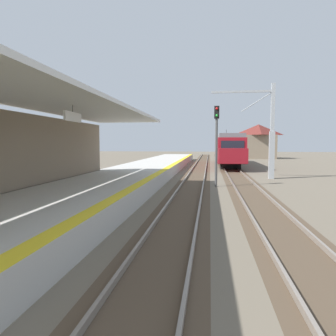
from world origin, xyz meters
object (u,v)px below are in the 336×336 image
Objects in this scene: rail_signal_post at (216,137)px; catenary_pylon_far_side at (268,133)px; approaching_train at (228,148)px; distant_trackside_house at (258,141)px.

rail_signal_post is 6.61m from catenary_pylon_far_side.
catenary_pylon_far_side is at bearing 51.06° from rail_signal_post.
distant_trackside_house reaches higher than approaching_train.
approaching_train is 3.77× the size of rail_signal_post.
approaching_train is at bearing -108.80° from distant_trackside_house.
catenary_pylon_far_side is (4.14, 5.13, 0.41)m from rail_signal_post.
catenary_pylon_far_side is (2.28, -15.10, 1.43)m from approaching_train.
distant_trackside_house is (6.77, 19.90, 1.16)m from approaching_train.
approaching_train is 21.05m from distant_trackside_house.
distant_trackside_house is at bearing 82.69° from catenary_pylon_far_side.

